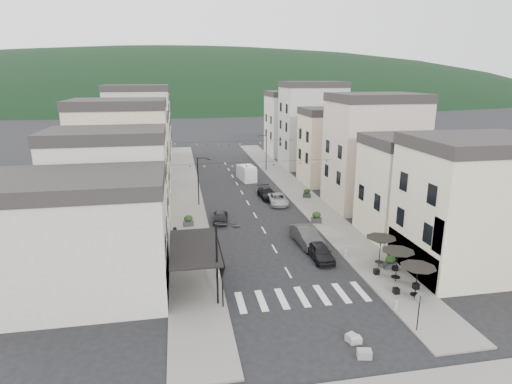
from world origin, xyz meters
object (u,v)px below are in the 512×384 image
(parked_car_e, at_px, (221,216))
(pedestrian_a, at_px, (211,247))
(parked_car_c, at_px, (278,199))
(parked_car_a, at_px, (320,252))
(delivery_van, at_px, (247,173))
(parked_car_d, at_px, (267,193))
(parked_car_b, at_px, (307,236))
(pedestrian_b, at_px, (176,237))

(parked_car_e, relative_size, pedestrian_a, 2.13)
(parked_car_c, bearing_deg, parked_car_a, -86.92)
(delivery_van, bearing_deg, parked_car_a, -94.17)
(parked_car_c, height_order, parked_car_d, parked_car_d)
(parked_car_b, relative_size, pedestrian_b, 2.62)
(parked_car_a, relative_size, parked_car_c, 0.90)
(pedestrian_b, bearing_deg, parked_car_a, -24.27)
(parked_car_a, distance_m, parked_car_e, 13.68)
(parked_car_e, xyz_separation_m, pedestrian_a, (-1.80, -9.47, 0.37))
(delivery_van, bearing_deg, parked_car_e, -114.87)
(parked_car_c, xyz_separation_m, pedestrian_a, (-9.47, -14.76, 0.39))
(parked_car_a, bearing_deg, parked_car_e, 122.74)
(parked_car_a, xyz_separation_m, pedestrian_b, (-12.30, 4.80, 0.39))
(pedestrian_a, bearing_deg, parked_car_a, -8.11)
(parked_car_c, bearing_deg, pedestrian_b, -132.56)
(parked_car_a, height_order, parked_car_e, parked_car_a)
(pedestrian_a, bearing_deg, pedestrian_b, 140.75)
(parked_car_d, xyz_separation_m, pedestrian_b, (-11.71, -14.80, 0.43))
(parked_car_e, height_order, delivery_van, delivery_van)
(parked_car_a, relative_size, parked_car_d, 0.90)
(parked_car_a, distance_m, pedestrian_b, 13.21)
(parked_car_c, relative_size, parked_car_e, 1.19)
(parked_car_c, relative_size, parked_car_d, 1.01)
(parked_car_d, relative_size, pedestrian_b, 2.36)
(parked_car_e, bearing_deg, parked_car_c, -138.05)
(parked_car_a, distance_m, parked_car_c, 16.74)
(parked_car_e, bearing_deg, delivery_van, -100.35)
(parked_car_c, xyz_separation_m, pedestrian_b, (-12.48, -11.94, 0.45))
(parked_car_b, distance_m, delivery_van, 26.52)
(parked_car_b, bearing_deg, parked_car_d, 86.87)
(parked_car_b, height_order, parked_car_e, parked_car_b)
(parked_car_d, height_order, parked_car_e, parked_car_d)
(parked_car_e, bearing_deg, parked_car_b, 140.00)
(parked_car_e, bearing_deg, parked_car_d, -122.92)
(parked_car_d, xyz_separation_m, parked_car_e, (-6.90, -8.15, -0.00))
(parked_car_b, height_order, pedestrian_a, pedestrian_a)
(parked_car_d, distance_m, delivery_van, 10.44)
(parked_car_a, xyz_separation_m, parked_car_d, (-0.58, 19.60, -0.04))
(parked_car_e, relative_size, pedestrian_b, 2.00)
(parked_car_e, relative_size, delivery_van, 0.77)
(pedestrian_b, bearing_deg, pedestrian_a, -46.11)
(parked_car_c, xyz_separation_m, delivery_van, (-1.75, 13.24, 0.49))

